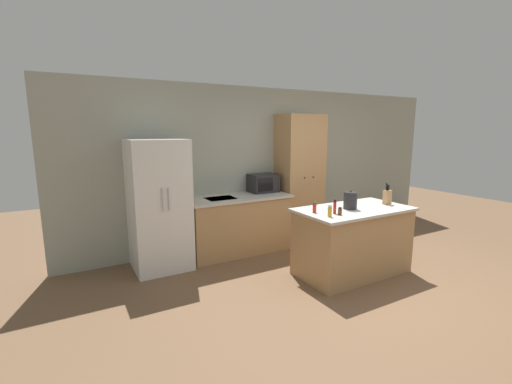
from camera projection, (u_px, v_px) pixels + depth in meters
The scene contains 13 objects.
ground_plane at pixel (379, 285), 4.26m from camera, with size 14.00×14.00×0.00m, color brown.
wall_back at pixel (278, 165), 6.02m from camera, with size 7.20×0.06×2.60m.
refrigerator at pixel (159, 205), 4.69m from camera, with size 0.75×0.76×1.79m.
back_counter at pixel (238, 224), 5.40m from camera, with size 1.66×0.70×0.89m.
pantry_cabinet at pixel (299, 178), 5.94m from camera, with size 0.75×0.54×2.17m.
kitchen_island at pixel (352, 241), 4.57m from camera, with size 1.53×0.83×0.90m.
microwave at pixel (263, 183), 5.67m from camera, with size 0.45×0.35×0.30m.
knife_block at pixel (387, 197), 4.71m from camera, with size 0.09×0.08×0.30m.
spice_bottle_tall_dark at pixel (340, 211), 4.13m from camera, with size 0.05×0.05×0.10m.
spice_bottle_short_red at pixel (335, 207), 4.19m from camera, with size 0.04×0.04×0.18m.
spice_bottle_amber_oil at pixel (330, 211), 4.04m from camera, with size 0.05×0.05×0.15m.
spice_bottle_green_herb at pixel (315, 208), 4.24m from camera, with size 0.05×0.05×0.14m.
kettle at pixel (350, 200), 4.44m from camera, with size 0.17×0.17×0.25m.
Camera 1 is at (-3.29, -2.71, 1.91)m, focal length 24.00 mm.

